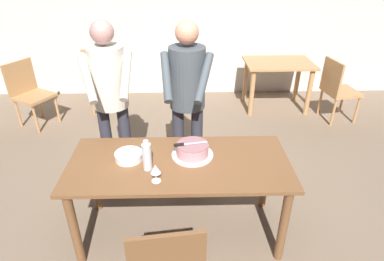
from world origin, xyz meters
The scene contains 14 objects.
ground_plane centered at (0.00, 0.00, 0.00)m, with size 14.00×14.00×0.00m, color #7A6651.
back_wall centered at (0.00, 3.28, 1.35)m, with size 10.00×0.12×2.70m, color beige.
main_dining_table centered at (0.00, 0.00, 0.64)m, with size 1.75×0.78×0.75m.
cake_on_platter centered at (0.11, 0.09, 0.80)m, with size 0.34×0.34×0.11m.
cake_knife centered at (0.04, 0.07, 0.87)m, with size 0.27×0.07×0.02m.
plate_stack centered at (-0.40, 0.05, 0.78)m, with size 0.22×0.22×0.06m.
wine_glass_near centered at (-0.16, -0.24, 0.85)m, with size 0.08×0.08×0.14m.
water_bottle centered at (-0.24, -0.09, 0.86)m, with size 0.07×0.07×0.25m.
person_cutting_cake centered at (0.08, 0.60, 1.08)m, with size 0.46×0.57×1.72m.
person_standing_beside centered at (-0.63, 0.63, 1.08)m, with size 0.46×0.57×1.72m.
background_table centered at (1.47, 2.58, 0.58)m, with size 1.00×0.70×0.74m.
background_chair_0 centered at (2.22, 2.14, 0.49)m, with size 0.50×0.50×0.90m.
background_chair_1 centered at (-1.25, 2.69, 0.49)m, with size 0.56×0.56×0.90m.
background_chair_2 centered at (-2.10, 2.12, 0.49)m, with size 0.60×0.60×0.90m.
Camera 1 is at (0.05, -2.12, 2.23)m, focal length 30.39 mm.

